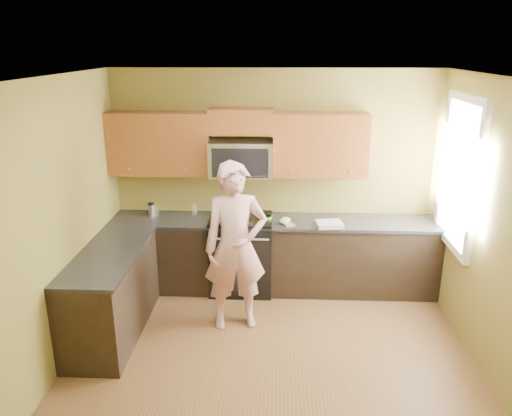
# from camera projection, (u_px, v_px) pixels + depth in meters

# --- Properties ---
(floor) EXTENTS (4.00, 4.00, 0.00)m
(floor) POSITION_uv_depth(u_px,v_px,m) (271.00, 370.00, 4.75)
(floor) COLOR brown
(floor) RESTS_ON ground
(ceiling) EXTENTS (4.00, 4.00, 0.00)m
(ceiling) POSITION_uv_depth(u_px,v_px,m) (274.00, 79.00, 3.90)
(ceiling) COLOR white
(ceiling) RESTS_ON ground
(wall_back) EXTENTS (4.00, 0.00, 4.00)m
(wall_back) POSITION_uv_depth(u_px,v_px,m) (274.00, 179.00, 6.22)
(wall_back) COLOR olive
(wall_back) RESTS_ON ground
(wall_front) EXTENTS (4.00, 0.00, 4.00)m
(wall_front) POSITION_uv_depth(u_px,v_px,m) (266.00, 390.00, 2.43)
(wall_front) COLOR olive
(wall_front) RESTS_ON ground
(wall_left) EXTENTS (0.00, 4.00, 4.00)m
(wall_left) POSITION_uv_depth(u_px,v_px,m) (47.00, 235.00, 4.41)
(wall_left) COLOR olive
(wall_left) RESTS_ON ground
(wall_right) EXTENTS (0.00, 4.00, 4.00)m
(wall_right) POSITION_uv_depth(u_px,v_px,m) (506.00, 243.00, 4.24)
(wall_right) COLOR olive
(wall_right) RESTS_ON ground
(cabinet_back_run) EXTENTS (4.00, 0.60, 0.88)m
(cabinet_back_run) POSITION_uv_depth(u_px,v_px,m) (273.00, 256.00, 6.22)
(cabinet_back_run) COLOR black
(cabinet_back_run) RESTS_ON floor
(cabinet_left_run) EXTENTS (0.60, 1.60, 0.88)m
(cabinet_left_run) POSITION_uv_depth(u_px,v_px,m) (112.00, 295.00, 5.25)
(cabinet_left_run) COLOR black
(cabinet_left_run) RESTS_ON floor
(countertop_back) EXTENTS (4.00, 0.62, 0.04)m
(countertop_back) POSITION_uv_depth(u_px,v_px,m) (274.00, 222.00, 6.07)
(countertop_back) COLOR black
(countertop_back) RESTS_ON cabinet_back_run
(countertop_left) EXTENTS (0.62, 1.60, 0.04)m
(countertop_left) POSITION_uv_depth(u_px,v_px,m) (108.00, 255.00, 5.11)
(countertop_left) COLOR black
(countertop_left) RESTS_ON cabinet_left_run
(stove) EXTENTS (0.76, 0.65, 0.95)m
(stove) POSITION_uv_depth(u_px,v_px,m) (241.00, 253.00, 6.21)
(stove) COLOR black
(stove) RESTS_ON floor
(microwave) EXTENTS (0.76, 0.40, 0.42)m
(microwave) POSITION_uv_depth(u_px,v_px,m) (241.00, 175.00, 6.02)
(microwave) COLOR silver
(microwave) RESTS_ON wall_back
(upper_cab_left) EXTENTS (1.22, 0.33, 0.75)m
(upper_cab_left) POSITION_uv_depth(u_px,v_px,m) (161.00, 174.00, 6.10)
(upper_cab_left) COLOR brown
(upper_cab_left) RESTS_ON wall_back
(upper_cab_right) EXTENTS (1.12, 0.33, 0.75)m
(upper_cab_right) POSITION_uv_depth(u_px,v_px,m) (319.00, 175.00, 6.01)
(upper_cab_right) COLOR brown
(upper_cab_right) RESTS_ON wall_back
(upper_cab_over_mw) EXTENTS (0.76, 0.33, 0.30)m
(upper_cab_over_mw) POSITION_uv_depth(u_px,v_px,m) (241.00, 121.00, 5.85)
(upper_cab_over_mw) COLOR brown
(upper_cab_over_mw) RESTS_ON wall_back
(window) EXTENTS (0.06, 1.06, 1.66)m
(window) POSITION_uv_depth(u_px,v_px,m) (460.00, 174.00, 5.29)
(window) COLOR white
(window) RESTS_ON wall_right
(woman) EXTENTS (0.75, 0.57, 1.84)m
(woman) POSITION_uv_depth(u_px,v_px,m) (236.00, 247.00, 5.26)
(woman) COLOR #D2696E
(woman) RESTS_ON floor
(frying_pan) EXTENTS (0.27, 0.46, 0.06)m
(frying_pan) POSITION_uv_depth(u_px,v_px,m) (239.00, 224.00, 5.83)
(frying_pan) COLOR black
(frying_pan) RESTS_ON stove
(butter_tub) EXTENTS (0.13, 0.13, 0.08)m
(butter_tub) POSITION_uv_depth(u_px,v_px,m) (267.00, 221.00, 6.03)
(butter_tub) COLOR yellow
(butter_tub) RESTS_ON countertop_back
(toast_slice) EXTENTS (0.14, 0.14, 0.01)m
(toast_slice) POSITION_uv_depth(u_px,v_px,m) (290.00, 225.00, 5.87)
(toast_slice) COLOR #B27F47
(toast_slice) RESTS_ON countertop_back
(napkin_a) EXTENTS (0.13, 0.14, 0.06)m
(napkin_a) POSITION_uv_depth(u_px,v_px,m) (284.00, 221.00, 5.93)
(napkin_a) COLOR silver
(napkin_a) RESTS_ON countertop_back
(napkin_b) EXTENTS (0.15, 0.16, 0.07)m
(napkin_b) POSITION_uv_depth(u_px,v_px,m) (286.00, 220.00, 5.97)
(napkin_b) COLOR silver
(napkin_b) RESTS_ON countertop_back
(dish_towel) EXTENTS (0.34, 0.29, 0.05)m
(dish_towel) POSITION_uv_depth(u_px,v_px,m) (329.00, 224.00, 5.85)
(dish_towel) COLOR silver
(dish_towel) RESTS_ON countertop_back
(travel_mug) EXTENTS (0.10, 0.10, 0.18)m
(travel_mug) POSITION_uv_depth(u_px,v_px,m) (152.00, 217.00, 6.19)
(travel_mug) COLOR silver
(travel_mug) RESTS_ON countertop_back
(glass_a) EXTENTS (0.07, 0.07, 0.12)m
(glass_a) POSITION_uv_depth(u_px,v_px,m) (156.00, 211.00, 6.20)
(glass_a) COLOR silver
(glass_a) RESTS_ON countertop_back
(glass_c) EXTENTS (0.07, 0.07, 0.12)m
(glass_c) POSITION_uv_depth(u_px,v_px,m) (194.00, 210.00, 6.24)
(glass_c) COLOR silver
(glass_c) RESTS_ON countertop_back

